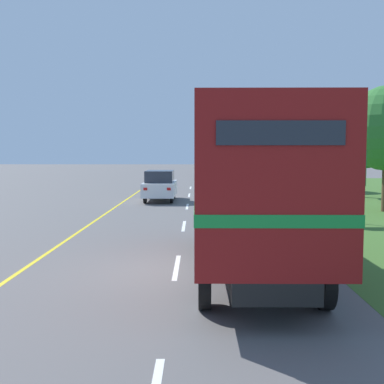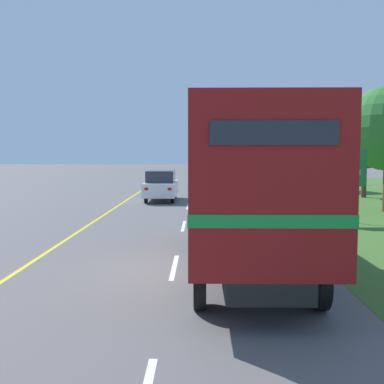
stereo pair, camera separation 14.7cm
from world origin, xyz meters
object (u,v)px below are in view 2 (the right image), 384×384
(horse_trailer_truck, at_px, (247,185))
(roadside_tree_mid, at_px, (365,139))
(highway_sign, at_px, (338,175))
(lead_car_white, at_px, (161,185))
(roadside_tree_far, at_px, (299,144))
(delineator_post, at_px, (342,248))

(horse_trailer_truck, xyz_separation_m, roadside_tree_mid, (9.14, 19.12, 1.56))
(horse_trailer_truck, bearing_deg, highway_sign, 61.49)
(lead_car_white, height_order, highway_sign, highway_sign)
(roadside_tree_far, distance_m, delineator_post, 25.60)
(roadside_tree_mid, bearing_deg, highway_sign, -113.31)
(lead_car_white, relative_size, roadside_tree_mid, 0.78)
(roadside_tree_mid, xyz_separation_m, delineator_post, (-6.75, -18.49, -3.14))
(lead_car_white, distance_m, roadside_tree_far, 13.50)
(delineator_post, bearing_deg, lead_car_white, 109.57)
(horse_trailer_truck, relative_size, highway_sign, 2.93)
(horse_trailer_truck, bearing_deg, roadside_tree_far, 75.98)
(highway_sign, xyz_separation_m, roadside_tree_far, (2.06, 17.69, 1.47))
(horse_trailer_truck, relative_size, roadside_tree_mid, 1.55)
(lead_car_white, relative_size, roadside_tree_far, 0.79)
(roadside_tree_mid, bearing_deg, lead_car_white, -169.35)
(lead_car_white, xyz_separation_m, highway_sign, (7.72, -8.72, 1.03))
(lead_car_white, xyz_separation_m, roadside_tree_far, (9.78, 8.97, 2.50))
(roadside_tree_far, height_order, delineator_post, roadside_tree_far)
(highway_sign, relative_size, delineator_post, 3.08)
(highway_sign, relative_size, roadside_tree_mid, 0.53)
(horse_trailer_truck, height_order, roadside_tree_far, roadside_tree_far)
(horse_trailer_truck, height_order, highway_sign, horse_trailer_truck)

